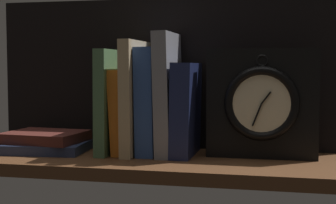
# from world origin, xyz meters

# --- Properties ---
(ground_plane) EXTENTS (0.78, 0.27, 0.03)m
(ground_plane) POSITION_xyz_m (0.00, 0.00, -0.01)
(ground_plane) COLOR #4C2D19
(back_panel) EXTENTS (0.78, 0.01, 0.33)m
(back_panel) POSITION_xyz_m (0.00, 0.13, 0.17)
(back_panel) COLOR black
(back_panel) RESTS_ON ground_plane
(book_green_romantic) EXTENTS (0.02, 0.16, 0.22)m
(book_green_romantic) POSITION_xyz_m (-0.09, 0.04, 0.11)
(book_green_romantic) COLOR #476B44
(book_green_romantic) RESTS_ON ground_plane
(book_orange_pandolfini) EXTENTS (0.03, 0.13, 0.18)m
(book_orange_pandolfini) POSITION_xyz_m (-0.07, 0.04, 0.09)
(book_orange_pandolfini) COLOR orange
(book_orange_pandolfini) RESTS_ON ground_plane
(book_tan_shortstories) EXTENTS (0.03, 0.17, 0.24)m
(book_tan_shortstories) POSITION_xyz_m (-0.04, 0.04, 0.12)
(book_tan_shortstories) COLOR tan
(book_tan_shortstories) RESTS_ON ground_plane
(book_blue_modern) EXTENTS (0.04, 0.13, 0.22)m
(book_blue_modern) POSITION_xyz_m (-0.01, 0.04, 0.11)
(book_blue_modern) COLOR #2D4C8E
(book_blue_modern) RESTS_ON ground_plane
(book_gray_chess) EXTENTS (0.04, 0.15, 0.25)m
(book_gray_chess) POSITION_xyz_m (0.03, 0.04, 0.13)
(book_gray_chess) COLOR gray
(book_gray_chess) RESTS_ON ground_plane
(book_navy_bierce) EXTENTS (0.04, 0.15, 0.19)m
(book_navy_bierce) POSITION_xyz_m (0.07, 0.04, 0.10)
(book_navy_bierce) COLOR #192147
(book_navy_bierce) RESTS_ON ground_plane
(framed_clock) EXTENTS (0.22, 0.06, 0.22)m
(framed_clock) POSITION_xyz_m (0.22, 0.04, 0.11)
(framed_clock) COLOR black
(framed_clock) RESTS_ON ground_plane
(book_stack_side) EXTENTS (0.18, 0.15, 0.04)m
(book_stack_side) POSITION_xyz_m (-0.24, 0.01, 0.02)
(book_stack_side) COLOR #232D4C
(book_stack_side) RESTS_ON ground_plane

